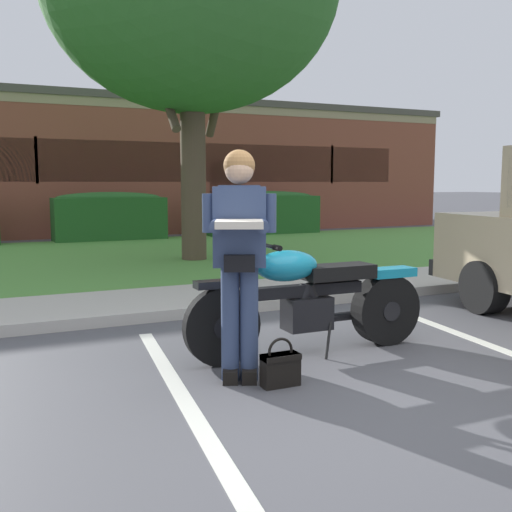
{
  "coord_description": "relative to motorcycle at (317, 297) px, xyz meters",
  "views": [
    {
      "loc": [
        -2.3,
        -3.29,
        1.47
      ],
      "look_at": [
        -0.14,
        1.32,
        0.85
      ],
      "focal_mm": 42.49,
      "sensor_mm": 36.0,
      "label": 1
    }
  ],
  "objects": [
    {
      "name": "grass_lawn",
      "position": [
        -0.35,
        7.13,
        -0.46
      ],
      "size": [
        60.0,
        7.46,
        0.06
      ],
      "primitive_type": "cube",
      "color": "#518E3D",
      "rests_on": "ground"
    },
    {
      "name": "hedge_right",
      "position": [
        4.66,
        10.79,
        0.16
      ],
      "size": [
        3.28,
        0.9,
        1.24
      ],
      "color": "#235623",
      "rests_on": "ground"
    },
    {
      "name": "rider_person",
      "position": [
        -0.9,
        -0.4,
        0.52
      ],
      "size": [
        0.57,
        0.66,
        1.7
      ],
      "color": "black",
      "rests_on": "ground"
    },
    {
      "name": "concrete_walk",
      "position": [
        -0.35,
        2.65,
        -0.45
      ],
      "size": [
        60.0,
        1.5,
        0.08
      ],
      "primitive_type": "cube",
      "color": "#B7B2A8",
      "rests_on": "ground"
    },
    {
      "name": "curb_strip",
      "position": [
        -0.35,
        1.8,
        -0.43
      ],
      "size": [
        60.0,
        0.2,
        0.12
      ],
      "primitive_type": "cube",
      "color": "#B7B2A8",
      "rests_on": "ground"
    },
    {
      "name": "stall_stripe_0",
      "position": [
        -1.45,
        -0.92,
        -0.49
      ],
      "size": [
        0.65,
        4.38,
        0.01
      ],
      "primitive_type": "cube",
      "rotation": [
        0.0,
        0.0,
        -0.12
      ],
      "color": "silver",
      "rests_on": "ground"
    },
    {
      "name": "brick_building",
      "position": [
        -1.07,
        16.83,
        1.47
      ],
      "size": [
        26.39,
        9.49,
        3.91
      ],
      "color": "brown",
      "rests_on": "ground"
    },
    {
      "name": "motorcycle",
      "position": [
        0.0,
        0.0,
        0.0
      ],
      "size": [
        2.24,
        0.82,
        1.26
      ],
      "color": "black",
      "rests_on": "ground"
    },
    {
      "name": "hedge_center_right",
      "position": [
        0.47,
        10.79,
        0.16
      ],
      "size": [
        2.73,
        0.9,
        1.24
      ],
      "color": "#235623",
      "rests_on": "ground"
    },
    {
      "name": "ground_plane",
      "position": [
        -0.35,
        -1.12,
        -0.49
      ],
      "size": [
        140.0,
        140.0,
        0.0
      ],
      "primitive_type": "plane",
      "color": "#4C4C51"
    },
    {
      "name": "handbag",
      "position": [
        -0.69,
        -0.64,
        -0.34
      ],
      "size": [
        0.28,
        0.13,
        0.36
      ],
      "color": "black",
      "rests_on": "ground"
    }
  ]
}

